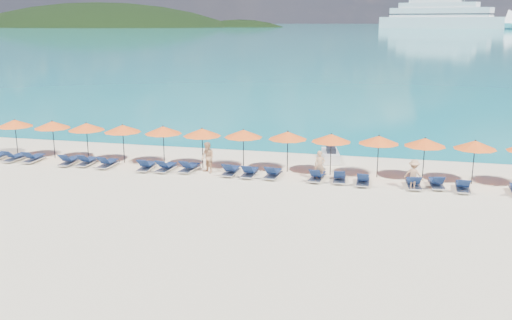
# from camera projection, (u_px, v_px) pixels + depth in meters

# --- Properties ---
(ground) EXTENTS (1400.00, 1400.00, 0.00)m
(ground) POSITION_uv_depth(u_px,v_px,m) (241.00, 201.00, 26.04)
(ground) COLOR beige
(sea) EXTENTS (1600.00, 1300.00, 0.01)m
(sea) POSITION_uv_depth(u_px,v_px,m) (389.00, 26.00, 649.25)
(sea) COLOR #1FA9B2
(sea) RESTS_ON ground
(headland_main) EXTENTS (374.00, 242.00, 126.50)m
(headland_main) POSITION_uv_depth(u_px,v_px,m) (100.00, 63.00, 612.52)
(headland_main) COLOR black
(headland_main) RESTS_ON ground
(headland_small) EXTENTS (162.00, 126.00, 85.50)m
(headland_small) POSITION_uv_depth(u_px,v_px,m) (240.00, 61.00, 596.96)
(headland_small) COLOR black
(headland_small) RESTS_ON ground
(cruise_ship) EXTENTS (128.21, 67.30, 36.14)m
(cruise_ship) POSITION_uv_depth(u_px,v_px,m) (455.00, 17.00, 491.24)
(cruise_ship) COLOR white
(cruise_ship) RESTS_ON ground
(jetski) EXTENTS (1.35, 2.52, 0.85)m
(jetski) POSITION_uv_depth(u_px,v_px,m) (330.00, 155.00, 33.27)
(jetski) COLOR silver
(jetski) RESTS_ON ground
(beachgoer_a) EXTENTS (0.61, 0.45, 1.52)m
(beachgoer_a) POSITION_uv_depth(u_px,v_px,m) (320.00, 165.00, 29.28)
(beachgoer_a) COLOR tan
(beachgoer_a) RESTS_ON ground
(beachgoer_b) EXTENTS (0.94, 0.86, 1.68)m
(beachgoer_b) POSITION_uv_depth(u_px,v_px,m) (208.00, 158.00, 30.58)
(beachgoer_b) COLOR tan
(beachgoer_b) RESTS_ON ground
(beachgoer_c) EXTENTS (1.05, 0.72, 1.49)m
(beachgoer_c) POSITION_uv_depth(u_px,v_px,m) (414.00, 175.00, 27.61)
(beachgoer_c) COLOR tan
(beachgoer_c) RESTS_ON ground
(umbrella_0) EXTENTS (2.10, 2.10, 2.28)m
(umbrella_0) POSITION_uv_depth(u_px,v_px,m) (15.00, 123.00, 34.09)
(umbrella_0) COLOR black
(umbrella_0) RESTS_ON ground
(umbrella_1) EXTENTS (2.10, 2.10, 2.28)m
(umbrella_1) POSITION_uv_depth(u_px,v_px,m) (52.00, 125.00, 33.59)
(umbrella_1) COLOR black
(umbrella_1) RESTS_ON ground
(umbrella_2) EXTENTS (2.10, 2.10, 2.28)m
(umbrella_2) POSITION_uv_depth(u_px,v_px,m) (86.00, 127.00, 32.97)
(umbrella_2) COLOR black
(umbrella_2) RESTS_ON ground
(umbrella_3) EXTENTS (2.10, 2.10, 2.28)m
(umbrella_3) POSITION_uv_depth(u_px,v_px,m) (123.00, 129.00, 32.43)
(umbrella_3) COLOR black
(umbrella_3) RESTS_ON ground
(umbrella_4) EXTENTS (2.10, 2.10, 2.28)m
(umbrella_4) POSITION_uv_depth(u_px,v_px,m) (163.00, 130.00, 31.98)
(umbrella_4) COLOR black
(umbrella_4) RESTS_ON ground
(umbrella_5) EXTENTS (2.10, 2.10, 2.28)m
(umbrella_5) POSITION_uv_depth(u_px,v_px,m) (202.00, 132.00, 31.34)
(umbrella_5) COLOR black
(umbrella_5) RESTS_ON ground
(umbrella_6) EXTENTS (2.10, 2.10, 2.28)m
(umbrella_6) POSITION_uv_depth(u_px,v_px,m) (243.00, 134.00, 31.00)
(umbrella_6) COLOR black
(umbrella_6) RESTS_ON ground
(umbrella_7) EXTENTS (2.10, 2.10, 2.28)m
(umbrella_7) POSITION_uv_depth(u_px,v_px,m) (288.00, 135.00, 30.50)
(umbrella_7) COLOR black
(umbrella_7) RESTS_ON ground
(umbrella_8) EXTENTS (2.10, 2.10, 2.28)m
(umbrella_8) POSITION_uv_depth(u_px,v_px,m) (331.00, 138.00, 29.87)
(umbrella_8) COLOR black
(umbrella_8) RESTS_ON ground
(umbrella_9) EXTENTS (2.10, 2.10, 2.28)m
(umbrella_9) POSITION_uv_depth(u_px,v_px,m) (379.00, 140.00, 29.41)
(umbrella_9) COLOR black
(umbrella_9) RESTS_ON ground
(umbrella_10) EXTENTS (2.10, 2.10, 2.28)m
(umbrella_10) POSITION_uv_depth(u_px,v_px,m) (425.00, 142.00, 28.84)
(umbrella_10) COLOR black
(umbrella_10) RESTS_ON ground
(umbrella_11) EXTENTS (2.10, 2.10, 2.28)m
(umbrella_11) POSITION_uv_depth(u_px,v_px,m) (475.00, 145.00, 28.23)
(umbrella_11) COLOR black
(umbrella_11) RESTS_ON ground
(lounger_1) EXTENTS (0.71, 1.73, 0.66)m
(lounger_1) POSITION_uv_depth(u_px,v_px,m) (15.00, 157.00, 33.27)
(lounger_1) COLOR silver
(lounger_1) RESTS_ON ground
(lounger_2) EXTENTS (0.66, 1.72, 0.66)m
(lounger_2) POSITION_uv_depth(u_px,v_px,m) (34.00, 158.00, 33.07)
(lounger_2) COLOR silver
(lounger_2) RESTS_ON ground
(lounger_3) EXTENTS (0.71, 1.73, 0.66)m
(lounger_3) POSITION_uv_depth(u_px,v_px,m) (69.00, 161.00, 32.41)
(lounger_3) COLOR silver
(lounger_3) RESTS_ON ground
(lounger_4) EXTENTS (0.67, 1.72, 0.66)m
(lounger_4) POSITION_uv_depth(u_px,v_px,m) (87.00, 161.00, 32.34)
(lounger_4) COLOR silver
(lounger_4) RESTS_ON ground
(lounger_5) EXTENTS (0.63, 1.70, 0.66)m
(lounger_5) POSITION_uv_depth(u_px,v_px,m) (108.00, 163.00, 31.88)
(lounger_5) COLOR silver
(lounger_5) RESTS_ON ground
(lounger_6) EXTENTS (0.72, 1.73, 0.66)m
(lounger_6) POSITION_uv_depth(u_px,v_px,m) (147.00, 166.00, 31.27)
(lounger_6) COLOR silver
(lounger_6) RESTS_ON ground
(lounger_7) EXTENTS (0.76, 1.75, 0.66)m
(lounger_7) POSITION_uv_depth(u_px,v_px,m) (166.00, 167.00, 31.06)
(lounger_7) COLOR silver
(lounger_7) RESTS_ON ground
(lounger_8) EXTENTS (0.79, 1.75, 0.66)m
(lounger_8) POSITION_uv_depth(u_px,v_px,m) (189.00, 167.00, 30.98)
(lounger_8) COLOR silver
(lounger_8) RESTS_ON ground
(lounger_9) EXTENTS (0.68, 1.72, 0.66)m
(lounger_9) POSITION_uv_depth(u_px,v_px,m) (231.00, 171.00, 30.33)
(lounger_9) COLOR silver
(lounger_9) RESTS_ON ground
(lounger_10) EXTENTS (0.66, 1.71, 0.66)m
(lounger_10) POSITION_uv_depth(u_px,v_px,m) (250.00, 172.00, 30.02)
(lounger_10) COLOR silver
(lounger_10) RESTS_ON ground
(lounger_11) EXTENTS (0.75, 1.74, 0.66)m
(lounger_11) POSITION_uv_depth(u_px,v_px,m) (273.00, 173.00, 29.77)
(lounger_11) COLOR silver
(lounger_11) RESTS_ON ground
(lounger_12) EXTENTS (0.79, 1.75, 0.66)m
(lounger_12) POSITION_uv_depth(u_px,v_px,m) (317.00, 176.00, 29.24)
(lounger_12) COLOR silver
(lounger_12) RESTS_ON ground
(lounger_13) EXTENTS (0.74, 1.74, 0.66)m
(lounger_13) POSITION_uv_depth(u_px,v_px,m) (339.00, 177.00, 29.02)
(lounger_13) COLOR silver
(lounger_13) RESTS_ON ground
(lounger_14) EXTENTS (0.65, 1.71, 0.66)m
(lounger_14) POSITION_uv_depth(u_px,v_px,m) (363.00, 180.00, 28.53)
(lounger_14) COLOR silver
(lounger_14) RESTS_ON ground
(lounger_15) EXTENTS (0.78, 1.75, 0.66)m
(lounger_15) POSITION_uv_depth(u_px,v_px,m) (413.00, 183.00, 28.00)
(lounger_15) COLOR silver
(lounger_15) RESTS_ON ground
(lounger_16) EXTENTS (0.77, 1.75, 0.66)m
(lounger_16) POSITION_uv_depth(u_px,v_px,m) (436.00, 183.00, 28.02)
(lounger_16) COLOR silver
(lounger_16) RESTS_ON ground
(lounger_17) EXTENTS (0.69, 1.72, 0.66)m
(lounger_17) POSITION_uv_depth(u_px,v_px,m) (463.00, 186.00, 27.47)
(lounger_17) COLOR silver
(lounger_17) RESTS_ON ground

